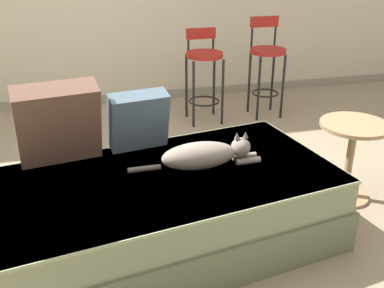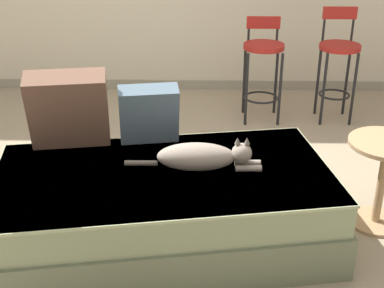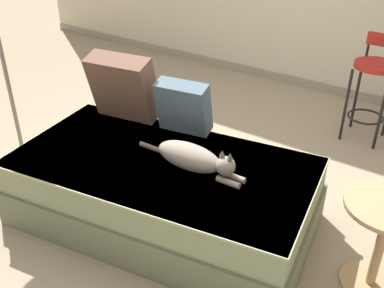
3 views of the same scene
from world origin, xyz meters
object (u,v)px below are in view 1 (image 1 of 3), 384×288
bar_stool_by_doorway (267,60)px  throw_pillow_corner (58,123)px  cat (204,155)px  couch (170,209)px  throw_pillow_middle (138,120)px  bar_stool_near_window (204,67)px  side_table (351,150)px

bar_stool_by_doorway → throw_pillow_corner: bearing=-140.8°
throw_pillow_corner → cat: size_ratio=0.65×
couch → throw_pillow_corner: (-0.56, 0.30, 0.45)m
cat → throw_pillow_middle: bearing=132.9°
bar_stool_near_window → side_table: size_ratio=1.60×
throw_pillow_middle → bar_stool_near_window: bar_stool_near_window is taller
throw_pillow_corner → bar_stool_by_doorway: (1.89, 1.55, -0.13)m
couch → bar_stool_near_window: bar_stool_near_window is taller
throw_pillow_corner → bar_stool_near_window: bearing=50.6°
side_table → cat: bearing=-170.8°
throw_pillow_corner → side_table: throw_pillow_corner is taller
throw_pillow_middle → bar_stool_by_doorway: size_ratio=0.39×
side_table → bar_stool_by_doorway: bearing=86.9°
throw_pillow_corner → bar_stool_near_window: 2.00m
couch → throw_pillow_middle: 0.56m
throw_pillow_corner → cat: throw_pillow_corner is taller
couch → throw_pillow_corner: throw_pillow_corner is taller
throw_pillow_middle → side_table: size_ratio=0.69×
cat → side_table: size_ratio=1.37×
throw_pillow_middle → couch: bearing=-73.9°
couch → bar_stool_by_doorway: (1.33, 1.85, 0.33)m
couch → side_table: 1.27m
throw_pillow_corner → throw_pillow_middle: bearing=9.4°
throw_pillow_middle → cat: (0.31, -0.34, -0.11)m
throw_pillow_corner → bar_stool_by_doorway: 2.45m
bar_stool_near_window → side_table: (0.54, -1.64, -0.17)m
bar_stool_near_window → throw_pillow_corner: bearing=-129.4°
couch → cat: bearing=10.4°
couch → cat: size_ratio=2.64×
bar_stool_near_window → side_table: bar_stool_near_window is taller
cat → bar_stool_by_doorway: (1.13, 1.81, 0.03)m
bar_stool_near_window → bar_stool_by_doorway: (0.63, 0.00, 0.03)m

